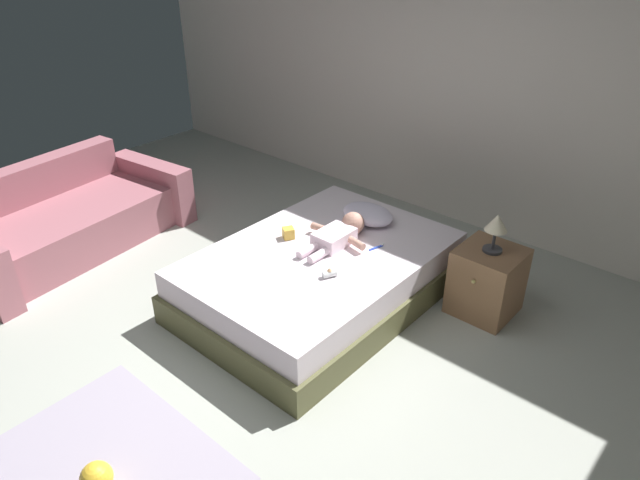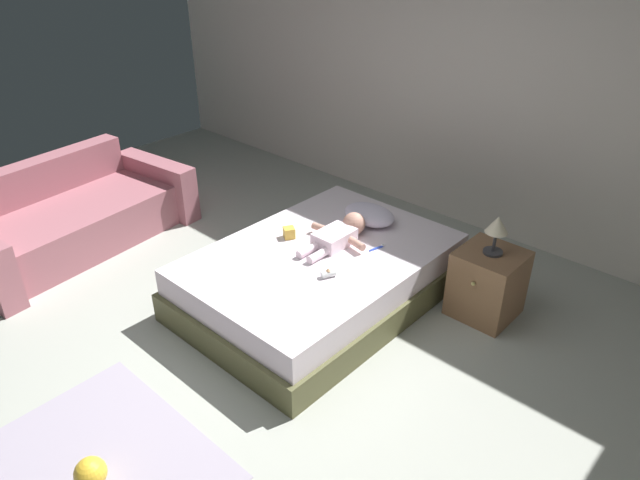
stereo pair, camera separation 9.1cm
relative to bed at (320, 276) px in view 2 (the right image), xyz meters
name	(u,v)px [view 2 (the right image)]	position (x,y,z in m)	size (l,w,h in m)	color
ground_plane	(213,356)	(-0.09, -1.01, -0.22)	(8.00, 8.00, 0.00)	#A6A99F
wall_behind_bed	(461,73)	(-0.09, 1.99, 1.20)	(8.00, 0.12, 2.83)	silver
bed	(320,276)	(0.00, 0.00, 0.00)	(1.46, 2.09, 0.44)	brown
pillow	(369,215)	(-0.02, 0.63, 0.29)	(0.45, 0.32, 0.14)	silver
baby	(340,234)	(0.01, 0.22, 0.29)	(0.53, 0.67, 0.18)	white
toothbrush	(377,248)	(0.30, 0.33, 0.23)	(0.05, 0.14, 0.02)	blue
couch	(71,218)	(-2.30, -0.87, 0.04)	(1.27, 2.14, 0.74)	#A2606B
nightstand	(487,283)	(1.05, 0.72, 0.05)	(0.45, 0.48, 0.53)	brown
lamp	(497,228)	(1.05, 0.72, 0.53)	(0.16, 0.16, 0.30)	#333338
rug	(90,472)	(0.18, -2.07, -0.21)	(1.38, 1.18, 0.01)	#A298A9
toy_ball	(90,473)	(0.26, -2.09, -0.12)	(0.17, 0.17, 0.17)	yellow
toy_block	(289,233)	(-0.33, -0.01, 0.27)	(0.12, 0.12, 0.09)	gold
baby_bottle	(328,273)	(0.28, -0.22, 0.25)	(0.09, 0.12, 0.07)	white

